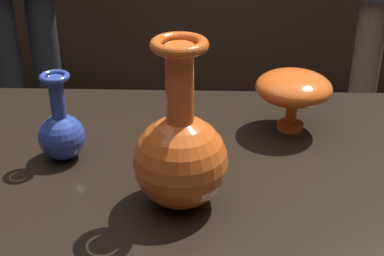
% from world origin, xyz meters
% --- Properties ---
extents(back_display_shelf, '(2.60, 0.40, 0.99)m').
position_xyz_m(back_display_shelf, '(0.00, 2.20, 0.49)').
color(back_display_shelf, '#382619').
rests_on(back_display_shelf, ground_plane).
extents(vase_centerpiece, '(0.14, 0.14, 0.26)m').
position_xyz_m(vase_centerpiece, '(-0.03, -0.11, 0.89)').
color(vase_centerpiece, '#E55B1E').
rests_on(vase_centerpiece, display_plinth).
extents(vase_tall_behind, '(0.14, 0.14, 0.12)m').
position_xyz_m(vase_tall_behind, '(0.17, 0.14, 0.88)').
color(vase_tall_behind, '#E55B1E').
rests_on(vase_tall_behind, display_plinth).
extents(vase_left_accent, '(0.08, 0.08, 0.16)m').
position_xyz_m(vase_left_accent, '(-0.24, 0.02, 0.85)').
color(vase_left_accent, '#2D429E').
rests_on(vase_left_accent, display_plinth).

